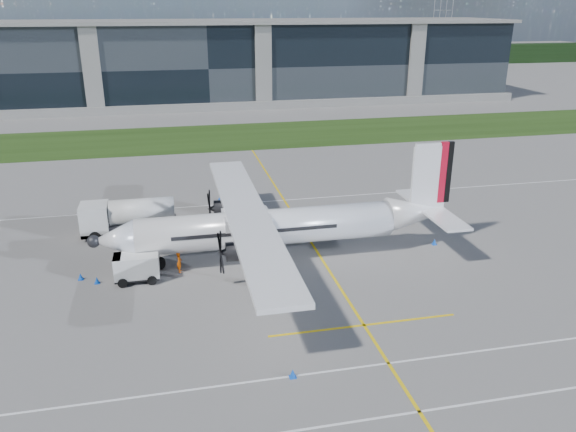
{
  "coord_description": "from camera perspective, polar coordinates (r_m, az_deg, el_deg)",
  "views": [
    {
      "loc": [
        -7.88,
        -34.2,
        18.51
      ],
      "look_at": [
        0.55,
        4.83,
        3.38
      ],
      "focal_mm": 35.0,
      "sensor_mm": 36.0,
      "label": 1
    }
  ],
  "objects": [
    {
      "name": "ground",
      "position": [
        76.88,
        -5.98,
        6.71
      ],
      "size": [
        400.0,
        400.0,
        0.0
      ],
      "primitive_type": "plane",
      "color": "#63605D",
      "rests_on": "ground"
    },
    {
      "name": "grass_strip",
      "position": [
        84.62,
        -6.61,
        8.0
      ],
      "size": [
        400.0,
        18.0,
        0.04
      ],
      "primitive_type": "cube",
      "color": "#1C350E",
      "rests_on": "ground"
    },
    {
      "name": "terminal_building",
      "position": [
        115.0,
        -8.49,
        15.05
      ],
      "size": [
        120.0,
        20.0,
        15.0
      ],
      "primitive_type": "cube",
      "color": "black",
      "rests_on": "ground"
    },
    {
      "name": "tree_line",
      "position": [
        175.07,
        -9.91,
        15.38
      ],
      "size": [
        400.0,
        6.0,
        6.0
      ],
      "primitive_type": "cube",
      "color": "black",
      "rests_on": "ground"
    },
    {
      "name": "pylon_east",
      "position": [
        206.32,
        15.44,
        19.09
      ],
      "size": [
        9.0,
        4.6,
        30.0
      ],
      "primitive_type": null,
      "color": "gray",
      "rests_on": "ground"
    },
    {
      "name": "yellow_taxiway_centerline",
      "position": [
        49.14,
        1.52,
        -1.37
      ],
      "size": [
        0.2,
        70.0,
        0.01
      ],
      "primitive_type": "cube",
      "color": "yellow",
      "rests_on": "ground"
    },
    {
      "name": "white_lane_line",
      "position": [
        28.51,
        7.37,
        -19.93
      ],
      "size": [
        90.0,
        0.15,
        0.01
      ],
      "primitive_type": "cube",
      "color": "white",
      "rests_on": "ground"
    },
    {
      "name": "turboprop_aircraft",
      "position": [
        42.07,
        -0.83,
        0.99
      ],
      "size": [
        27.55,
        28.57,
        8.57
      ],
      "primitive_type": null,
      "color": "white",
      "rests_on": "ground"
    },
    {
      "name": "fuel_tanker_truck",
      "position": [
        49.57,
        -16.55,
        -0.16
      ],
      "size": [
        8.23,
        2.68,
        3.09
      ],
      "primitive_type": null,
      "color": "silver",
      "rests_on": "ground"
    },
    {
      "name": "baggage_tug",
      "position": [
        41.35,
        -15.09,
        -5.08
      ],
      "size": [
        3.32,
        1.99,
        1.99
      ],
      "primitive_type": null,
      "color": "silver",
      "rests_on": "ground"
    },
    {
      "name": "ground_crew_person",
      "position": [
        41.95,
        -11.0,
        -4.47
      ],
      "size": [
        0.56,
        0.76,
        1.8
      ],
      "primitive_type": "imported",
      "rotation": [
        0.0,
        0.0,
        1.52
      ],
      "color": "#F25907",
      "rests_on": "ground"
    },
    {
      "name": "safety_cone_stbdwing",
      "position": [
        56.97,
        -6.91,
        1.91
      ],
      "size": [
        0.36,
        0.36,
        0.5
      ],
      "primitive_type": "cone",
      "color": "blue",
      "rests_on": "ground"
    },
    {
      "name": "safety_cone_tail",
      "position": [
        47.55,
        14.65,
        -2.54
      ],
      "size": [
        0.36,
        0.36,
        0.5
      ],
      "primitive_type": "cone",
      "color": "blue",
      "rests_on": "ground"
    },
    {
      "name": "safety_cone_nose_port",
      "position": [
        42.05,
        -18.84,
        -6.19
      ],
      "size": [
        0.36,
        0.36,
        0.5
      ],
      "primitive_type": "cone",
      "color": "blue",
      "rests_on": "ground"
    },
    {
      "name": "safety_cone_portwing",
      "position": [
        30.75,
        0.48,
        -15.68
      ],
      "size": [
        0.36,
        0.36,
        0.5
      ],
      "primitive_type": "cone",
      "color": "blue",
      "rests_on": "ground"
    },
    {
      "name": "safety_cone_fwd",
      "position": [
        42.99,
        -20.32,
        -5.78
      ],
      "size": [
        0.36,
        0.36,
        0.5
      ],
      "primitive_type": "cone",
      "color": "blue",
      "rests_on": "ground"
    }
  ]
}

